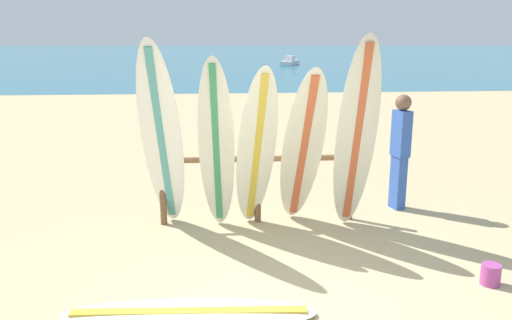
# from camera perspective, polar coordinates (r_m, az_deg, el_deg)

# --- Properties ---
(ground_plane) EXTENTS (120.00, 120.00, 0.00)m
(ground_plane) POSITION_cam_1_polar(r_m,az_deg,el_deg) (5.01, 3.98, -16.76)
(ground_plane) COLOR tan
(ocean_water) EXTENTS (120.00, 80.00, 0.01)m
(ocean_water) POSITION_cam_1_polar(r_m,az_deg,el_deg) (62.32, -3.98, 11.48)
(ocean_water) COLOR teal
(ocean_water) RESTS_ON ground
(surfboard_rack) EXTENTS (2.67, 0.09, 1.04)m
(surfboard_rack) POSITION_cam_1_polar(r_m,az_deg,el_deg) (7.04, 0.19, -1.63)
(surfboard_rack) COLOR brown
(surfboard_rack) RESTS_ON ground
(surfboard_leaning_far_left) EXTENTS (0.63, 1.14, 2.51)m
(surfboard_leaning_far_left) POSITION_cam_1_polar(r_m,az_deg,el_deg) (6.59, -10.29, 2.31)
(surfboard_leaning_far_left) COLOR white
(surfboard_leaning_far_left) RESTS_ON ground
(surfboard_leaning_left) EXTENTS (0.54, 0.63, 2.29)m
(surfboard_leaning_left) POSITION_cam_1_polar(r_m,az_deg,el_deg) (6.64, -4.36, 1.61)
(surfboard_leaning_left) COLOR silver
(surfboard_leaning_left) RESTS_ON ground
(surfboard_leaning_center_left) EXTENTS (0.65, 0.99, 2.19)m
(surfboard_leaning_center_left) POSITION_cam_1_polar(r_m,az_deg,el_deg) (6.58, 0.05, 1.10)
(surfboard_leaning_center_left) COLOR white
(surfboard_leaning_center_left) RESTS_ON ground
(surfboard_leaning_center) EXTENTS (0.66, 1.08, 2.17)m
(surfboard_leaning_center) POSITION_cam_1_polar(r_m,az_deg,el_deg) (6.72, 5.15, 1.21)
(surfboard_leaning_center) COLOR silver
(surfboard_leaning_center) RESTS_ON ground
(surfboard_leaning_center_right) EXTENTS (0.62, 0.68, 2.55)m
(surfboard_leaning_center_right) POSITION_cam_1_polar(r_m,az_deg,el_deg) (6.73, 10.95, 2.69)
(surfboard_leaning_center_right) COLOR silver
(surfboard_leaning_center_right) RESTS_ON ground
(surfboard_lying_on_sand) EXTENTS (2.38, 0.72, 0.08)m
(surfboard_lying_on_sand) POSITION_cam_1_polar(r_m,az_deg,el_deg) (5.01, -7.35, -16.39)
(surfboard_lying_on_sand) COLOR white
(surfboard_lying_on_sand) RESTS_ON ground
(beachgoer_standing) EXTENTS (0.24, 0.31, 1.69)m
(beachgoer_standing) POSITION_cam_1_polar(r_m,az_deg,el_deg) (7.82, 15.53, 1.39)
(beachgoer_standing) COLOR #3359B2
(beachgoer_standing) RESTS_ON ground
(small_boat_offshore) EXTENTS (1.87, 2.86, 0.71)m
(small_boat_offshore) POSITION_cam_1_polar(r_m,az_deg,el_deg) (41.83, 3.72, 10.68)
(small_boat_offshore) COLOR silver
(small_boat_offshore) RESTS_ON ocean_water
(sand_bucket) EXTENTS (0.20, 0.20, 0.22)m
(sand_bucket) POSITION_cam_1_polar(r_m,az_deg,el_deg) (6.02, 24.32, -11.36)
(sand_bucket) COLOR #A53F8C
(sand_bucket) RESTS_ON ground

